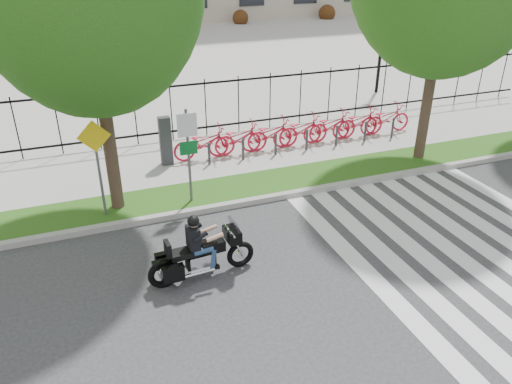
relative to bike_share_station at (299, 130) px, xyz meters
name	(u,v)px	position (x,y,z in m)	size (l,w,h in m)	color
ground	(278,306)	(-3.82, -7.20, -0.67)	(120.00, 120.00, 0.00)	#313133
curb	(216,207)	(-3.82, -3.10, -0.60)	(60.00, 0.20, 0.15)	#9D9A94
grass_verge	(207,194)	(-3.82, -2.25, -0.60)	(60.00, 1.50, 0.15)	#255415
sidewalk	(186,160)	(-3.82, 0.25, -0.60)	(60.00, 3.50, 0.15)	#A29E97
plaza	(117,54)	(-3.82, 17.80, -0.62)	(80.00, 34.00, 0.10)	#A29E97
crosswalk_stripes	(476,255)	(1.01, -7.20, -0.67)	(5.70, 8.00, 0.01)	silver
iron_fence	(171,112)	(-3.82, 2.00, 0.48)	(30.00, 0.06, 2.00)	black
lamp_post_right	(384,21)	(6.18, 4.80, 2.53)	(1.06, 0.70, 4.25)	black
bike_share_station	(299,130)	(0.00, 0.00, 0.00)	(8.96, 0.88, 1.50)	#2D2D33
sign_pole_regulatory	(188,144)	(-4.34, -2.62, 1.07)	(0.50, 0.09, 2.50)	#59595B
sign_pole_warning	(97,156)	(-6.55, -2.62, 1.07)	(0.78, 0.09, 2.49)	#59595B
motorcycle_rider	(201,252)	(-4.91, -5.75, -0.08)	(2.32, 0.70, 1.79)	black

